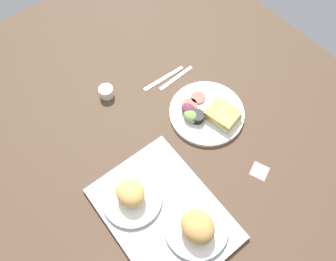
# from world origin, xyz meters

# --- Properties ---
(ground_plane) EXTENTS (1.90, 1.50, 0.03)m
(ground_plane) POSITION_xyz_m (0.00, 0.00, -0.01)
(ground_plane) COLOR #4C3828
(serving_tray) EXTENTS (0.46, 0.34, 0.02)m
(serving_tray) POSITION_xyz_m (-0.19, 0.22, 0.01)
(serving_tray) COLOR #9EA0A3
(serving_tray) RESTS_ON ground_plane
(bread_plate_near) EXTENTS (0.20, 0.20, 0.09)m
(bread_plate_near) POSITION_xyz_m (-0.30, 0.18, 0.05)
(bread_plate_near) COLOR white
(bread_plate_near) RESTS_ON serving_tray
(bread_plate_far) EXTENTS (0.20, 0.20, 0.08)m
(bread_plate_far) POSITION_xyz_m (-0.09, 0.27, 0.04)
(bread_plate_far) COLOR white
(bread_plate_far) RESTS_ON serving_tray
(plate_with_salad) EXTENTS (0.28, 0.28, 0.05)m
(plate_with_salad) POSITION_xyz_m (-0.00, -0.14, 0.02)
(plate_with_salad) COLOR white
(plate_with_salad) RESTS_ON ground_plane
(espresso_cup) EXTENTS (0.06, 0.06, 0.04)m
(espresso_cup) POSITION_xyz_m (0.31, 0.10, 0.02)
(espresso_cup) COLOR silver
(espresso_cup) RESTS_ON ground_plane
(fork) EXTENTS (0.02, 0.17, 0.01)m
(fork) POSITION_xyz_m (0.20, -0.16, 0.00)
(fork) COLOR #B7B7BC
(fork) RESTS_ON ground_plane
(knife) EXTENTS (0.02, 0.19, 0.01)m
(knife) POSITION_xyz_m (0.23, -0.12, 0.00)
(knife) COLOR #B7B7BC
(knife) RESTS_ON ground_plane
(sticky_note) EXTENTS (0.07, 0.07, 0.00)m
(sticky_note) POSITION_xyz_m (-0.29, -0.13, 0.00)
(sticky_note) COLOR pink
(sticky_note) RESTS_ON ground_plane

